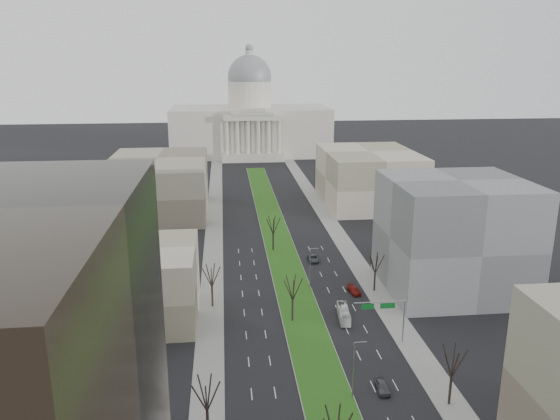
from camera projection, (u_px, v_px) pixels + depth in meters
ground at (281, 250)px, 142.13m from camera, size 600.00×600.00×0.00m
median at (281, 251)px, 141.13m from camera, size 8.00×222.03×0.20m
sidewalk_left at (212, 292)px, 116.40m from camera, size 5.00×330.00×0.15m
sidewalk_right at (372, 285)px, 119.91m from camera, size 5.00×330.00×0.15m
capitol at (250, 122)px, 281.06m from camera, size 80.00×46.00×55.00m
building_beige_left at (127, 283)px, 103.40m from camera, size 26.00×22.00×14.00m
building_grey_right at (454, 235)px, 115.49m from camera, size 28.00×26.00×24.00m
building_far_left at (159, 185)px, 174.52m from camera, size 30.00×40.00×18.00m
building_far_right at (369, 177)px, 186.33m from camera, size 30.00×40.00×18.00m
tree_left_mid at (206, 393)px, 69.54m from camera, size 5.40×5.40×9.72m
tree_left_far at (212, 275)px, 107.91m from camera, size 5.28×5.28×9.50m
tree_right_mid at (453, 360)px, 76.78m from camera, size 5.52×5.52×9.94m
tree_right_far at (376, 263)px, 115.27m from camera, size 5.04×5.04×9.07m
tree_median_b at (293, 287)px, 101.72m from camera, size 5.40×5.40×9.72m
tree_median_c at (273, 225)px, 140.05m from camera, size 5.40×5.40×9.72m
streetlamp_median_b at (354, 369)px, 78.94m from camera, size 1.90×0.20×9.16m
streetlamp_median_c at (310, 267)px, 117.26m from camera, size 1.90×0.20×9.16m
mast_arm_signs at (389, 311)px, 93.96m from camera, size 9.12×0.24×8.09m
car_grey_near at (382, 386)px, 81.79m from camera, size 2.06×4.47×1.48m
car_red at (354, 290)px, 115.90m from camera, size 2.65×4.91×1.35m
car_grey_far at (313, 258)px, 134.26m from camera, size 2.53×5.19×1.42m
box_van at (344, 313)px, 104.29m from camera, size 2.75×8.32×2.27m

